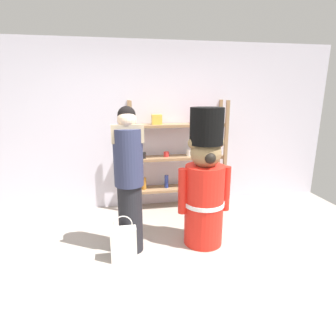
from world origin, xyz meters
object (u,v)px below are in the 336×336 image
(merchandise_shelf, at_px, (178,156))
(person_shopper, at_px, (129,180))
(shopping_bag, at_px, (124,243))
(teddy_bear_guard, at_px, (205,184))

(merchandise_shelf, xyz_separation_m, person_shopper, (-0.84, -1.23, 0.03))
(merchandise_shelf, xyz_separation_m, shopping_bag, (-0.93, -1.44, -0.65))
(teddy_bear_guard, bearing_deg, shopping_bag, -167.95)
(merchandise_shelf, relative_size, teddy_bear_guard, 1.03)
(merchandise_shelf, relative_size, shopping_bag, 3.18)
(teddy_bear_guard, xyz_separation_m, shopping_bag, (-0.99, -0.21, -0.57))
(teddy_bear_guard, height_order, shopping_bag, teddy_bear_guard)
(merchandise_shelf, bearing_deg, person_shopper, -124.11)
(person_shopper, distance_m, shopping_bag, 0.72)
(merchandise_shelf, relative_size, person_shopper, 1.01)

